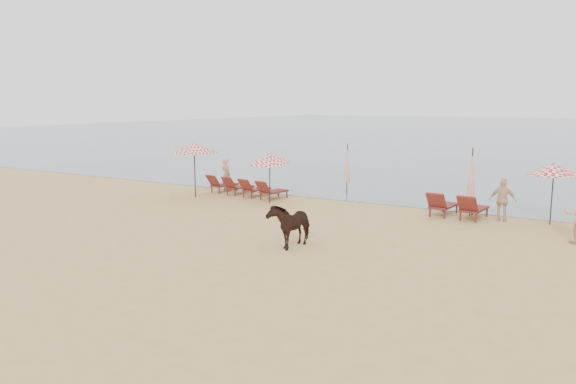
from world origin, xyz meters
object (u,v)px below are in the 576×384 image
umbrella_open_right (554,169)px  beachgoer_left (226,174)px  cow (290,224)px  beachgoer_right_b (503,200)px  umbrella_closed_left (347,163)px  lounger_cluster_right (457,206)px  umbrella_open_left_b (270,159)px  lounger_cluster_left (245,187)px  umbrella_open_left_a (194,148)px  umbrella_closed_right (472,174)px

umbrella_open_right → beachgoer_left: umbrella_open_right is taller
cow → beachgoer_right_b: bearing=57.6°
umbrella_open_right → umbrella_closed_left: 9.18m
umbrella_open_right → beachgoer_right_b: (-1.53, -0.27, -1.16)m
lounger_cluster_right → umbrella_closed_left: umbrella_closed_left is taller
lounger_cluster_right → beachgoer_right_b: beachgoer_right_b is taller
umbrella_open_left_b → beachgoer_right_b: (8.92, 1.26, -1.11)m
lounger_cluster_left → cow: bearing=-37.3°
umbrella_open_left_a → beachgoer_left: bearing=74.5°
umbrella_open_left_a → cow: umbrella_open_left_a is taller
beachgoer_left → beachgoer_right_b: beachgoer_left is taller
lounger_cluster_right → beachgoer_left: 11.06m
umbrella_open_left_b → cow: bearing=-53.9°
umbrella_closed_left → beachgoer_left: size_ratio=1.46×
beachgoer_right_b → beachgoer_left: bearing=-3.9°
lounger_cluster_left → umbrella_closed_left: (3.62, 2.98, 1.00)m
cow → beachgoer_right_b: size_ratio=1.02×
umbrella_open_right → beachgoer_right_b: umbrella_open_right is taller
umbrella_closed_left → umbrella_open_right: bearing=-15.7°
lounger_cluster_left → umbrella_closed_left: umbrella_closed_left is taller
umbrella_open_left_b → umbrella_closed_right: (7.70, 1.73, -0.32)m
lounger_cluster_left → umbrella_closed_right: size_ratio=1.54×
umbrella_closed_right → lounger_cluster_right: bearing=-113.1°
lounger_cluster_left → umbrella_closed_right: umbrella_closed_right is taller
umbrella_closed_left → umbrella_closed_right: 6.50m
umbrella_open_left_a → umbrella_closed_left: umbrella_open_left_a is taller
lounger_cluster_right → beachgoer_right_b: bearing=14.8°
lounger_cluster_right → umbrella_open_left_a: size_ratio=0.80×
cow → umbrella_closed_right: bearing=66.6°
umbrella_open_left_a → umbrella_closed_left: bearing=25.6°
umbrella_open_right → umbrella_open_left_a: bearing=-169.5°
cow → umbrella_open_left_b: bearing=129.6°
umbrella_closed_left → umbrella_open_left_b: bearing=-112.0°
cow → umbrella_closed_left: bearing=107.4°
umbrella_open_right → beachgoer_left: size_ratio=1.36×
lounger_cluster_right → umbrella_closed_left: size_ratio=0.85×
lounger_cluster_left → lounger_cluster_right: (9.39, -0.04, 0.04)m
umbrella_closed_right → cow: umbrella_closed_right is taller
lounger_cluster_left → umbrella_open_left_a: bearing=-131.7°
lounger_cluster_left → beachgoer_left: (-1.63, 0.78, 0.38)m
umbrella_open_left_a → beachgoer_left: 2.58m
umbrella_open_left_a → cow: bearing=-46.8°
umbrella_open_left_b → umbrella_closed_left: (1.62, 4.02, -0.46)m
umbrella_open_left_a → umbrella_open_right: 14.27m
umbrella_closed_right → umbrella_open_left_a: bearing=-169.7°
umbrella_closed_left → cow: 9.95m
lounger_cluster_right → umbrella_closed_left: bearing=157.5°
umbrella_open_left_b → umbrella_closed_right: 7.90m
cow → umbrella_open_left_a: bearing=148.8°
lounger_cluster_left → cow: size_ratio=2.50×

